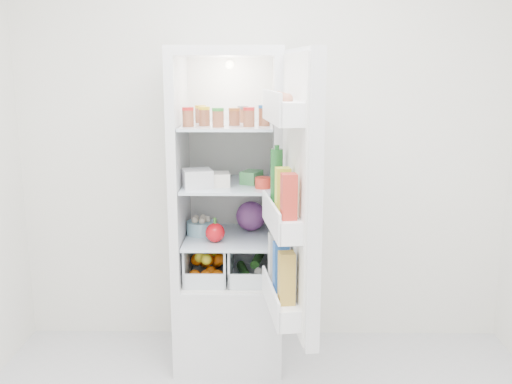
{
  "coord_description": "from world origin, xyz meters",
  "views": [
    {
      "loc": [
        -0.0,
        -1.95,
        1.68
      ],
      "look_at": [
        -0.04,
        0.95,
        1.06
      ],
      "focal_mm": 40.0,
      "sensor_mm": 36.0,
      "label": 1
    }
  ],
  "objects_px": {
    "refrigerator": "(230,247)",
    "fridge_door": "(295,200)",
    "red_cabbage": "(251,216)",
    "mushroom_bowl": "(201,228)"
  },
  "relations": [
    {
      "from": "fridge_door",
      "to": "refrigerator",
      "type": "bearing_deg",
      "value": 20.42
    },
    {
      "from": "refrigerator",
      "to": "fridge_door",
      "type": "xyz_separation_m",
      "value": [
        0.34,
        -0.63,
        0.43
      ]
    },
    {
      "from": "red_cabbage",
      "to": "fridge_door",
      "type": "distance_m",
      "value": 0.77
    },
    {
      "from": "red_cabbage",
      "to": "mushroom_bowl",
      "type": "distance_m",
      "value": 0.3
    },
    {
      "from": "refrigerator",
      "to": "fridge_door",
      "type": "bearing_deg",
      "value": -61.69
    },
    {
      "from": "red_cabbage",
      "to": "fridge_door",
      "type": "height_order",
      "value": "fridge_door"
    },
    {
      "from": "refrigerator",
      "to": "fridge_door",
      "type": "distance_m",
      "value": 0.84
    },
    {
      "from": "mushroom_bowl",
      "to": "fridge_door",
      "type": "height_order",
      "value": "fridge_door"
    },
    {
      "from": "refrigerator",
      "to": "red_cabbage",
      "type": "bearing_deg",
      "value": 25.75
    },
    {
      "from": "refrigerator",
      "to": "red_cabbage",
      "type": "distance_m",
      "value": 0.22
    }
  ]
}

